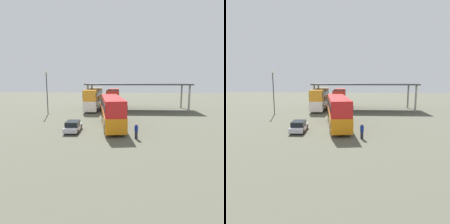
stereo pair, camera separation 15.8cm
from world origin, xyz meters
TOP-DOWN VIEW (x-y plane):
  - ground_plane at (0.00, 0.00)m, footprint 140.00×140.00m
  - double_decker_main at (0.89, 2.29)m, footprint 3.96×11.42m
  - parked_hatchback at (-3.72, -0.72)m, footprint 1.69×3.73m
  - double_decker_near_canopy at (-3.71, 17.69)m, footprint 2.62×11.26m
  - double_decker_mid_row at (0.29, 19.61)m, footprint 2.63×11.34m
  - depot_canopy at (5.29, 18.25)m, footprint 20.91×6.73m
  - lamppost_tall at (-11.16, 11.32)m, footprint 0.44×0.44m
  - pedestrian_waiting at (3.79, -3.35)m, footprint 0.38×0.38m

SIDE VIEW (x-z plane):
  - ground_plane at x=0.00m, z-range 0.00..0.00m
  - parked_hatchback at x=-3.72m, z-range 0.00..1.35m
  - pedestrian_waiting at x=3.79m, z-range 0.00..1.70m
  - double_decker_main at x=0.89m, z-range 0.20..4.21m
  - double_decker_mid_row at x=0.29m, z-range 0.20..4.33m
  - double_decker_near_canopy at x=-3.71m, z-range 0.21..4.50m
  - lamppost_tall at x=-11.16m, z-range 1.01..8.80m
  - depot_canopy at x=5.29m, z-range 2.38..7.76m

